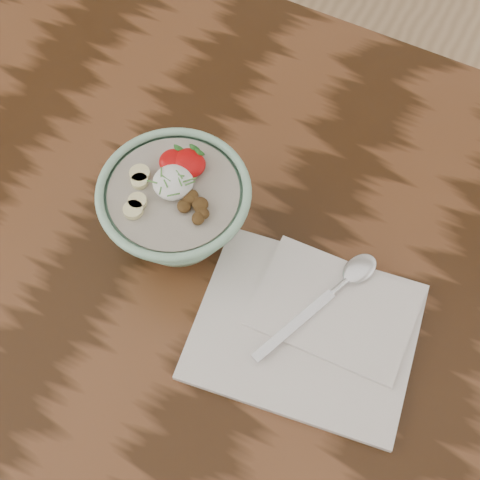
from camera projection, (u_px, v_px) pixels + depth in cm
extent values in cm
cube|color=black|center=(122.00, 233.00, 85.19)|extent=(160.00, 90.00, 4.00)
cylinder|color=#90C2A2|center=(180.00, 230.00, 82.46)|extent=(7.72, 7.72, 1.10)
torus|color=#90C2A2|center=(173.00, 192.00, 74.48)|extent=(17.56, 17.56, 1.01)
cylinder|color=#AFA291|center=(174.00, 194.00, 74.97)|extent=(14.89, 14.89, 0.92)
ellipsoid|color=white|center=(173.00, 182.00, 74.12)|extent=(4.58, 4.58, 2.52)
ellipsoid|color=#B80809|center=(187.00, 162.00, 75.39)|extent=(3.28, 3.61, 1.80)
cone|color=#286623|center=(193.00, 150.00, 75.73)|extent=(1.40, 1.03, 1.52)
ellipsoid|color=#B80809|center=(172.00, 161.00, 75.56)|extent=(2.89, 3.18, 1.59)
cone|color=#286623|center=(177.00, 151.00, 75.84)|extent=(1.40, 1.03, 1.52)
ellipsoid|color=#B80809|center=(192.00, 165.00, 75.23)|extent=(3.02, 3.33, 1.66)
cone|color=#286623|center=(198.00, 155.00, 75.53)|extent=(1.40, 1.03, 1.52)
cylinder|color=beige|center=(133.00, 210.00, 73.03)|extent=(2.21, 2.21, 0.70)
cylinder|color=beige|center=(137.00, 201.00, 73.54)|extent=(2.08, 2.08, 0.70)
cylinder|color=beige|center=(140.00, 181.00, 74.76)|extent=(1.88, 1.88, 0.70)
cylinder|color=beige|center=(140.00, 174.00, 75.21)|extent=(2.33, 2.33, 0.70)
ellipsoid|color=#533918|center=(184.00, 206.00, 73.08)|extent=(2.29, 2.28, 1.11)
ellipsoid|color=#533918|center=(203.00, 214.00, 72.70)|extent=(1.90, 1.90, 0.86)
ellipsoid|color=#533918|center=(200.00, 208.00, 73.06)|extent=(1.64, 1.72, 0.95)
ellipsoid|color=#533918|center=(203.00, 205.00, 73.36)|extent=(1.65, 1.65, 0.70)
ellipsoid|color=#533918|center=(191.00, 197.00, 73.60)|extent=(1.98, 2.11, 0.96)
ellipsoid|color=#533918|center=(189.00, 200.00, 73.44)|extent=(2.05, 2.10, 1.23)
ellipsoid|color=#533918|center=(200.00, 204.00, 73.13)|extent=(2.20, 2.12, 1.10)
ellipsoid|color=#533918|center=(198.00, 218.00, 72.33)|extent=(1.97, 2.10, 0.93)
cylinder|color=#4B8538|center=(166.00, 178.00, 73.05)|extent=(1.47, 0.48, 0.23)
cylinder|color=#4B8538|center=(190.00, 183.00, 72.74)|extent=(0.89, 1.04, 0.22)
cylinder|color=#4B8538|center=(160.00, 191.00, 72.31)|extent=(0.50, 0.93, 0.21)
cylinder|color=#4B8538|center=(178.00, 175.00, 73.22)|extent=(1.39, 0.61, 0.23)
cylinder|color=#4B8538|center=(190.00, 180.00, 72.95)|extent=(1.22, 1.24, 0.23)
cylinder|color=#4B8538|center=(179.00, 175.00, 73.27)|extent=(1.23, 0.81, 0.23)
cylinder|color=#4B8538|center=(161.00, 172.00, 73.42)|extent=(0.78, 1.19, 0.22)
cylinder|color=#4B8538|center=(173.00, 195.00, 72.06)|extent=(1.23, 1.04, 0.23)
cylinder|color=#4B8538|center=(152.00, 182.00, 72.83)|extent=(1.25, 0.38, 0.22)
cylinder|color=#4B8538|center=(166.00, 184.00, 72.73)|extent=(0.93, 0.82, 0.22)
cylinder|color=#4B8538|center=(179.00, 181.00, 72.90)|extent=(1.27, 1.14, 0.23)
cube|color=silver|center=(305.00, 331.00, 76.43)|extent=(27.32, 23.30, 0.95)
cube|color=silver|center=(334.00, 308.00, 76.93)|extent=(18.53, 13.06, 0.57)
cube|color=silver|center=(294.00, 326.00, 75.45)|extent=(5.54, 11.58, 0.37)
cylinder|color=silver|center=(341.00, 284.00, 77.60)|extent=(1.85, 3.18, 0.73)
ellipsoid|color=silver|center=(360.00, 269.00, 78.40)|extent=(4.75, 5.64, 0.99)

